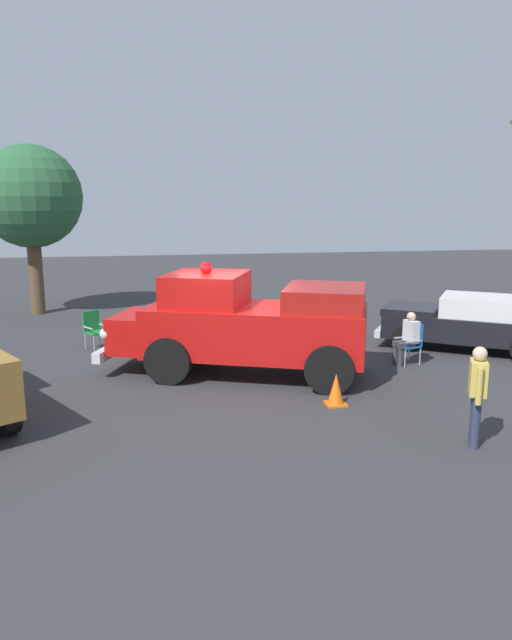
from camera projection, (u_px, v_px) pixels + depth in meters
ground_plane at (237, 375)px, 13.76m from camera, size 60.00×60.00×0.00m
vintage_fire_truck at (246, 324)px, 13.57m from camera, size 4.23×6.33×2.59m
classic_hot_rod at (465, 322)px, 15.99m from camera, size 3.96×4.65×1.46m
lawn_chair_near_truck at (412, 340)px, 14.60m from camera, size 0.60×0.59×1.02m
lawn_chair_by_car at (94, 327)px, 16.09m from camera, size 0.69×0.68×1.02m
spectator_seated at (408, 336)px, 14.53m from camera, size 0.48×0.60×1.29m
spectator_standing at (477, 389)px, 9.65m from camera, size 0.62×0.42×1.68m
oak_tree_distant at (30, 198)px, 20.29m from camera, size 3.48×3.48×5.79m
traffic_cone at (336, 390)px, 11.72m from camera, size 0.40×0.40×0.64m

